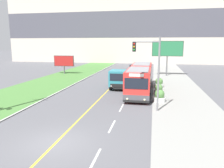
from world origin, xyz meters
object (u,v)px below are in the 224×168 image
object	(u,v)px
planter_round_second	(159,89)
billboard_small	(64,61)
billboard_large	(167,50)
car_distant	(134,68)
city_bus	(140,79)
planter_round_near	(159,96)
planter_round_third	(159,83)
dump_truck	(121,79)
traffic_light_mast	(151,65)

from	to	relation	value
planter_round_second	billboard_small	bearing A→B (deg)	141.16
billboard_large	car_distant	bearing A→B (deg)	139.97
city_bus	planter_round_near	world-z (taller)	city_bus
billboard_large	planter_round_third	world-z (taller)	billboard_large
dump_truck	traffic_light_mast	world-z (taller)	traffic_light_mast
traffic_light_mast	planter_round_near	bearing A→B (deg)	74.29
billboard_large	billboard_small	size ratio (longest dim) A/B	1.58
dump_truck	billboard_small	xyz separation A→B (m)	(-12.80, 11.93, 1.14)
billboard_large	billboard_small	distance (m)	19.34
car_distant	traffic_light_mast	bearing A→B (deg)	-81.88
dump_truck	planter_round_third	bearing A→B (deg)	17.68
city_bus	billboard_small	world-z (taller)	billboard_small
billboard_large	planter_round_second	bearing A→B (deg)	-96.25
dump_truck	traffic_light_mast	distance (m)	10.18
planter_round_near	planter_round_second	size ratio (longest dim) A/B	1.13
planter_round_second	planter_round_near	bearing A→B (deg)	-90.26
dump_truck	planter_round_third	xyz separation A→B (m)	(4.85, 1.55, -0.65)
dump_truck	billboard_small	world-z (taller)	billboard_small
planter_round_second	planter_round_third	bearing A→B (deg)	88.46
dump_truck	planter_round_near	bearing A→B (deg)	-51.52
planter_round_third	billboard_small	bearing A→B (deg)	149.53
billboard_large	planter_round_second	distance (m)	15.58
traffic_light_mast	billboard_small	xyz separation A→B (m)	(-16.67, 20.95, -1.57)
traffic_light_mast	billboard_large	bearing A→B (deg)	83.40
billboard_small	car_distant	bearing A→B (deg)	25.70
city_bus	planter_round_third	size ratio (longest dim) A/B	9.98
planter_round_near	planter_round_second	distance (m)	3.75
car_distant	traffic_light_mast	xyz separation A→B (m)	(3.87, -27.11, 3.29)
planter_round_near	planter_round_third	size ratio (longest dim) A/B	1.01
car_distant	billboard_large	bearing A→B (deg)	-40.03
billboard_large	planter_round_third	bearing A→B (deg)	-97.82
planter_round_second	traffic_light_mast	bearing A→B (deg)	-97.37
planter_round_second	planter_round_third	size ratio (longest dim) A/B	0.89
billboard_small	planter_round_near	distance (m)	25.10
car_distant	planter_round_third	world-z (taller)	car_distant
dump_truck	traffic_light_mast	size ratio (longest dim) A/B	1.03
billboard_small	billboard_large	bearing A→B (deg)	2.39
car_distant	planter_round_third	distance (m)	17.24
billboard_large	planter_round_second	size ratio (longest dim) A/B	5.64
dump_truck	billboard_large	xyz separation A→B (m)	(6.38, 12.73, 3.42)
planter_round_third	dump_truck	bearing A→B (deg)	-162.32
billboard_small	planter_round_second	world-z (taller)	billboard_small
dump_truck	traffic_light_mast	bearing A→B (deg)	-66.82
dump_truck	billboard_small	size ratio (longest dim) A/B	1.64
dump_truck	billboard_small	bearing A→B (deg)	137.03
billboard_large	city_bus	bearing A→B (deg)	-105.32
city_bus	dump_truck	xyz separation A→B (m)	(-2.53, 1.33, -0.33)
car_distant	billboard_large	distance (m)	9.24
planter_round_second	dump_truck	bearing A→B (deg)	155.11
billboard_small	planter_round_near	bearing A→B (deg)	-45.56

